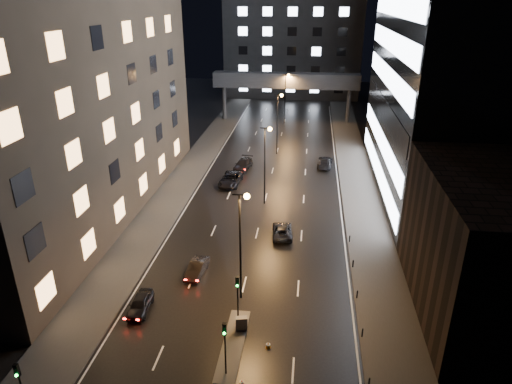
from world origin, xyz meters
TOP-DOWN VIEW (x-y plane):
  - ground at (0.00, 40.00)m, footprint 160.00×160.00m
  - sidewalk_left at (-12.50, 35.00)m, footprint 5.00×110.00m
  - sidewalk_right at (12.50, 35.00)m, footprint 5.00×110.00m
  - building_left at (-22.50, 24.00)m, footprint 15.00×48.00m
  - building_right_low at (20.00, 9.00)m, footprint 10.00×18.00m
  - building_right_glass at (25.00, 36.00)m, footprint 20.00×36.00m
  - building_far at (0.00, 98.00)m, footprint 34.00×14.00m
  - skybridge at (0.00, 70.00)m, footprint 30.00×3.00m
  - median_island at (0.30, 2.00)m, footprint 1.60×8.00m
  - traffic_signal_near at (0.30, 4.49)m, footprint 0.28×0.34m
  - traffic_signal_far at (0.30, -1.01)m, footprint 0.28×0.34m
  - traffic_signal_corner at (-11.50, -6.01)m, footprint 0.28×0.34m
  - bollard_row at (10.20, 6.50)m, footprint 0.12×25.12m
  - streetlight_near at (0.16, 8.00)m, footprint 1.45×0.50m
  - streetlight_mid_a at (0.16, 28.00)m, footprint 1.45×0.50m
  - streetlight_mid_b at (0.16, 48.00)m, footprint 1.45×0.50m
  - streetlight_far at (0.16, 68.00)m, footprint 1.45×0.50m
  - car_away_a at (-8.21, 5.21)m, footprint 1.73×3.95m
  - car_away_b at (-4.76, 11.15)m, footprint 1.73×4.05m
  - car_away_c at (-5.42, 33.75)m, footprint 3.02×5.88m
  - car_away_d at (-4.57, 40.14)m, footprint 2.76×5.37m
  - car_toward_a at (2.85, 19.75)m, footprint 2.53×4.75m
  - car_toward_b at (7.95, 42.83)m, footprint 2.61×5.45m
  - utility_cabinet at (0.70, 3.69)m, footprint 0.97×0.64m
  - cone_a at (1.56, -1.82)m, footprint 0.41×0.41m
  - cone_b at (3.00, 2.05)m, footprint 0.53×0.53m

SIDE VIEW (x-z plane):
  - ground at x=0.00m, z-range 0.00..0.00m
  - sidewalk_left at x=-12.50m, z-range 0.00..0.15m
  - sidewalk_right at x=12.50m, z-range 0.00..0.15m
  - median_island at x=0.30m, z-range 0.00..0.15m
  - cone_b at x=3.00m, z-range 0.00..0.50m
  - cone_a at x=1.56m, z-range 0.00..0.54m
  - bollard_row at x=10.20m, z-range 0.00..0.90m
  - car_toward_a at x=2.85m, z-range 0.00..1.27m
  - car_away_b at x=-4.76m, z-range 0.00..1.30m
  - car_away_a at x=-8.21m, z-range 0.00..1.32m
  - utility_cabinet at x=0.70m, z-range 0.15..1.31m
  - car_away_d at x=-4.57m, z-range 0.00..1.49m
  - car_toward_b at x=7.95m, z-range 0.00..1.53m
  - car_away_c at x=-5.42m, z-range 0.00..1.59m
  - traffic_signal_corner at x=-11.50m, z-range 0.74..5.14m
  - traffic_signal_near at x=0.30m, z-range 0.89..5.29m
  - traffic_signal_far at x=0.30m, z-range 0.89..5.29m
  - building_right_low at x=20.00m, z-range 0.00..12.00m
  - streetlight_near at x=0.16m, z-range 1.42..11.57m
  - streetlight_mid_a at x=0.16m, z-range 1.42..11.57m
  - streetlight_mid_b at x=0.16m, z-range 1.42..11.57m
  - streetlight_far at x=0.16m, z-range 1.42..11.57m
  - skybridge at x=0.00m, z-range 3.34..13.34m
  - building_far at x=0.00m, z-range 0.00..25.00m
  - building_left at x=-22.50m, z-range 0.00..40.00m
  - building_right_glass at x=25.00m, z-range 0.00..45.00m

